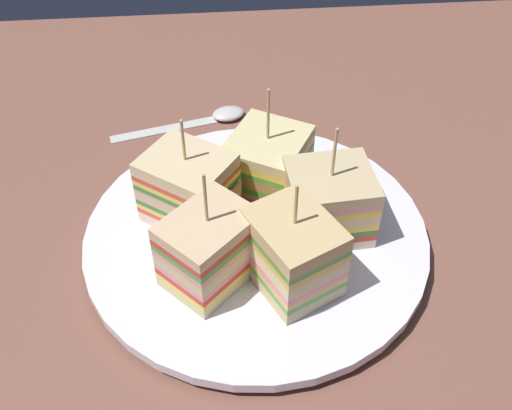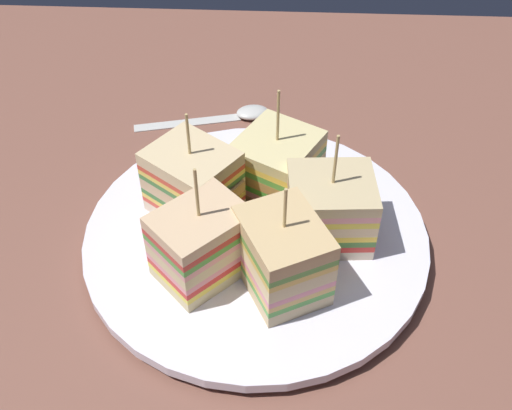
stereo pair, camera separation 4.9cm
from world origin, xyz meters
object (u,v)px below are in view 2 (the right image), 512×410
Objects in this scene: sandwich_wedge_2 at (193,182)px; spoon at (234,115)px; sandwich_wedge_0 at (329,210)px; plate at (256,237)px; sandwich_wedge_3 at (202,244)px; sandwich_wedge_4 at (283,256)px; sandwich_wedge_1 at (276,164)px; chip_pile at (272,232)px.

sandwich_wedge_2 is 16.41cm from spoon.
spoon is at bearing -67.55° from sandwich_wedge_0.
sandwich_wedge_2 is (-5.33, 2.38, 3.73)cm from plate.
sandwich_wedge_0 is at bearing -20.11° from sandwich_wedge_3.
sandwich_wedge_1 is at bearing -22.66° from sandwich_wedge_4.
sandwich_wedge_0 is at bearing 66.73° from sandwich_wedge_1.
chip_pile is at bearing -14.92° from sandwich_wedge_4.
sandwich_wedge_0 is 7.21cm from sandwich_wedge_1.
chip_pile is (6.64, -3.34, -2.11)cm from sandwich_wedge_2.
sandwich_wedge_4 is at bearing 51.54° from sandwich_wedge_0.
sandwich_wedge_3 is at bearing -146.13° from chip_pile.
chip_pile reaches higher than spoon.
sandwich_wedge_4 is 5.03cm from chip_pile.
plate is at bearing 4.86° from sandwich_wedge_3.
sandwich_wedge_4 is at bearing -78.46° from chip_pile.
sandwich_wedge_3 reaches higher than sandwich_wedge_1.
sandwich_wedge_1 is 1.02× the size of sandwich_wedge_4.
sandwich_wedge_4 is 24.48cm from spoon.
plate is at bearing 14.83° from sandwich_wedge_1.
sandwich_wedge_2 is (-11.17, 2.47, 0.21)cm from sandwich_wedge_0.
sandwich_wedge_0 reaches higher than plate.
sandwich_wedge_0 reaches higher than sandwich_wedge_2.
sandwich_wedge_4 is at bearing -9.49° from sandwich_wedge_2.
sandwich_wedge_0 reaches higher than chip_pile.
chip_pile is (-4.53, -0.87, -1.90)cm from sandwich_wedge_0.
sandwich_wedge_1 is 0.70× the size of spoon.
spoon is at bearing 118.70° from sandwich_wedge_2.
sandwich_wedge_0 is 0.98× the size of sandwich_wedge_3.
sandwich_wedge_2 is at bearing 17.68° from sandwich_wedge_4.
sandwich_wedge_4 is (-3.63, -5.30, 0.30)cm from sandwich_wedge_0.
sandwich_wedge_1 reaches higher than spoon.
plate is 2.83× the size of sandwich_wedge_1.
sandwich_wedge_0 is at bearing 23.89° from sandwich_wedge_2.
sandwich_wedge_2 is 0.95× the size of sandwich_wedge_3.
sandwich_wedge_1 is (1.48, 5.65, 3.28)cm from plate.
sandwich_wedge_1 is 0.97× the size of sandwich_wedge_3.
sandwich_wedge_3 is at bearing -130.97° from plate.
sandwich_wedge_1 is at bearing -56.88° from sandwich_wedge_0.
sandwich_wedge_2 is 0.69× the size of spoon.
sandwich_wedge_4 reaches higher than plate.
sandwich_wedge_3 is 1.06× the size of sandwich_wedge_4.
chip_pile is at bearing 6.74° from sandwich_wedge_0.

